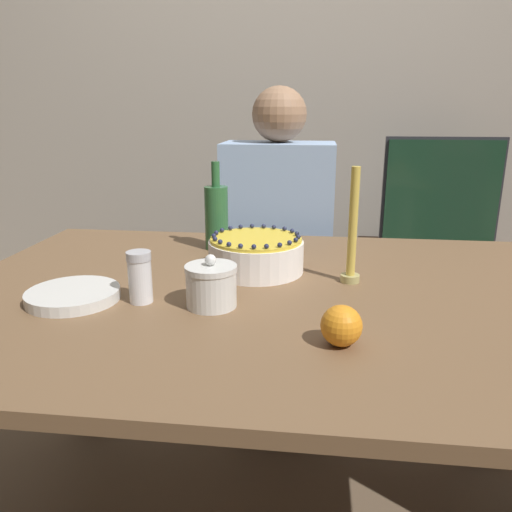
# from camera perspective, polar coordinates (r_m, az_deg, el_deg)

# --- Properties ---
(wall_behind) EXTENTS (8.00, 0.05, 2.60)m
(wall_behind) POSITION_cam_1_polar(r_m,az_deg,el_deg) (2.49, 4.64, 19.46)
(wall_behind) COLOR #ADA393
(wall_behind) RESTS_ON ground_plane
(dining_table) EXTENTS (1.50, 1.05, 0.77)m
(dining_table) POSITION_cam_1_polar(r_m,az_deg,el_deg) (1.20, 0.96, -8.56)
(dining_table) COLOR brown
(dining_table) RESTS_ON ground_plane
(cake) EXTENTS (0.24, 0.24, 0.10)m
(cake) POSITION_cam_1_polar(r_m,az_deg,el_deg) (1.28, 0.00, 0.17)
(cake) COLOR white
(cake) RESTS_ON dining_table
(sugar_bowl) EXTENTS (0.11, 0.11, 0.11)m
(sugar_bowl) POSITION_cam_1_polar(r_m,az_deg,el_deg) (1.06, -5.14, -3.37)
(sugar_bowl) COLOR silver
(sugar_bowl) RESTS_ON dining_table
(sugar_shaker) EXTENTS (0.05, 0.05, 0.11)m
(sugar_shaker) POSITION_cam_1_polar(r_m,az_deg,el_deg) (1.10, -13.12, -2.32)
(sugar_shaker) COLOR white
(sugar_shaker) RESTS_ON dining_table
(plate_stack) EXTENTS (0.20, 0.20, 0.02)m
(plate_stack) POSITION_cam_1_polar(r_m,az_deg,el_deg) (1.16, -20.16, -4.22)
(plate_stack) COLOR silver
(plate_stack) RESTS_ON dining_table
(candle) EXTENTS (0.05, 0.05, 0.28)m
(candle) POSITION_cam_1_polar(r_m,az_deg,el_deg) (1.20, 10.95, 2.19)
(candle) COLOR tan
(candle) RESTS_ON dining_table
(bottle) EXTENTS (0.07, 0.07, 0.26)m
(bottle) POSITION_cam_1_polar(r_m,az_deg,el_deg) (1.48, -4.54, 4.57)
(bottle) COLOR #2D6638
(bottle) RESTS_ON dining_table
(orange_fruit_1) EXTENTS (0.07, 0.07, 0.07)m
(orange_fruit_1) POSITION_cam_1_polar(r_m,az_deg,el_deg) (0.90, 9.73, -7.85)
(orange_fruit_1) COLOR orange
(orange_fruit_1) RESTS_ON dining_table
(person_man_blue_shirt) EXTENTS (0.40, 0.34, 1.25)m
(person_man_blue_shirt) POSITION_cam_1_polar(r_m,az_deg,el_deg) (1.92, 2.43, -2.60)
(person_man_blue_shirt) COLOR #2D2D38
(person_man_blue_shirt) RESTS_ON ground_plane
(side_cabinet) EXTENTS (0.63, 0.50, 0.56)m
(side_cabinet) POSITION_cam_1_polar(r_m,az_deg,el_deg) (2.42, 19.13, -6.01)
(side_cabinet) COLOR #4C3828
(side_cabinet) RESTS_ON ground_plane
(tv_monitor) EXTENTS (0.49, 0.10, 0.49)m
(tv_monitor) POSITION_cam_1_polar(r_m,az_deg,el_deg) (2.28, 20.38, 6.62)
(tv_monitor) COLOR #2D2D33
(tv_monitor) RESTS_ON side_cabinet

